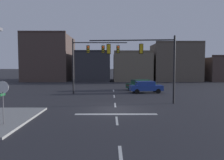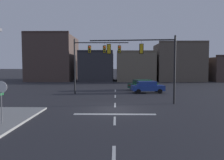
% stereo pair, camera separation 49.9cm
% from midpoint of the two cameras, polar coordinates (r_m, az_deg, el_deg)
% --- Properties ---
extents(ground_plane, '(400.00, 400.00, 0.00)m').
position_cam_midpoint_polar(ground_plane, '(19.49, 0.18, -7.45)').
color(ground_plane, '#2B2B30').
extents(stop_bar_paint, '(6.40, 0.50, 0.01)m').
position_cam_midpoint_polar(stop_bar_paint, '(17.53, 0.24, -8.72)').
color(stop_bar_paint, silver).
rests_on(stop_bar_paint, ground).
extents(lane_centreline, '(0.16, 26.40, 0.01)m').
position_cam_midpoint_polar(lane_centreline, '(21.46, 0.13, -6.40)').
color(lane_centreline, silver).
rests_on(lane_centreline, ground).
extents(signal_mast_near_side, '(8.50, 1.00, 6.72)m').
position_cam_midpoint_polar(signal_mast_near_side, '(22.47, 8.63, 5.96)').
color(signal_mast_near_side, black).
rests_on(signal_mast_near_side, ground).
extents(signal_mast_far_side, '(7.17, 0.42, 7.25)m').
position_cam_midpoint_polar(signal_mast_far_side, '(29.52, -6.08, 6.25)').
color(signal_mast_far_side, black).
rests_on(signal_mast_far_side, ground).
extents(stop_sign, '(0.76, 0.64, 2.83)m').
position_cam_midpoint_polar(stop_sign, '(15.44, -26.96, -2.80)').
color(stop_sign, '#56565B').
rests_on(stop_sign, ground).
extents(car_lot_nearside, '(4.75, 3.53, 1.61)m').
position_cam_midpoint_polar(car_lot_nearside, '(34.38, 6.97, -1.13)').
color(car_lot_nearside, '#143D28').
rests_on(car_lot_nearside, ground).
extents(car_lot_middle, '(4.58, 2.24, 1.61)m').
position_cam_midpoint_polar(car_lot_middle, '(30.88, 8.16, -1.70)').
color(car_lot_middle, navy).
rests_on(car_lot_middle, ground).
extents(building_row, '(51.01, 12.97, 11.35)m').
position_cam_midpoint_polar(building_row, '(55.10, 0.84, 4.29)').
color(building_row, '#473833').
rests_on(building_row, ground).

